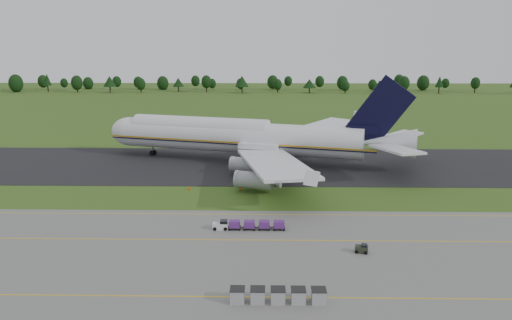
{
  "coord_description": "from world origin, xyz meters",
  "views": [
    {
      "loc": [
        3.92,
        -94.99,
        29.93
      ],
      "look_at": [
        2.11,
        2.0,
        7.32
      ],
      "focal_mm": 35.0,
      "sensor_mm": 36.0,
      "label": 1
    }
  ],
  "objects_px": {
    "aircraft": "(245,137)",
    "uld_row": "(278,296)",
    "baggage_train": "(248,225)",
    "utility_cart": "(361,249)",
    "edge_markers": "(215,189)"
  },
  "relations": [
    {
      "from": "aircraft",
      "to": "uld_row",
      "type": "distance_m",
      "value": 73.27
    },
    {
      "from": "baggage_train",
      "to": "aircraft",
      "type": "bearing_deg",
      "value": 92.82
    },
    {
      "from": "utility_cart",
      "to": "uld_row",
      "type": "height_order",
      "value": "uld_row"
    },
    {
      "from": "baggage_train",
      "to": "edge_markers",
      "type": "xyz_separation_m",
      "value": [
        -7.75,
        22.89,
        -0.56
      ]
    },
    {
      "from": "utility_cart",
      "to": "baggage_train",
      "type": "bearing_deg",
      "value": 151.97
    },
    {
      "from": "baggage_train",
      "to": "uld_row",
      "type": "distance_m",
      "value": 24.21
    },
    {
      "from": "utility_cart",
      "to": "uld_row",
      "type": "relative_size",
      "value": 0.18
    },
    {
      "from": "baggage_train",
      "to": "edge_markers",
      "type": "bearing_deg",
      "value": 108.7
    },
    {
      "from": "aircraft",
      "to": "uld_row",
      "type": "height_order",
      "value": "aircraft"
    },
    {
      "from": "baggage_train",
      "to": "utility_cart",
      "type": "xyz_separation_m",
      "value": [
        17.03,
        -9.06,
        -0.28
      ]
    },
    {
      "from": "utility_cart",
      "to": "uld_row",
      "type": "bearing_deg",
      "value": -130.55
    },
    {
      "from": "edge_markers",
      "to": "uld_row",
      "type": "bearing_deg",
      "value": -75.39
    },
    {
      "from": "baggage_train",
      "to": "uld_row",
      "type": "relative_size",
      "value": 1.05
    },
    {
      "from": "utility_cart",
      "to": "edge_markers",
      "type": "bearing_deg",
      "value": 127.79
    },
    {
      "from": "edge_markers",
      "to": "aircraft",
      "type": "bearing_deg",
      "value": 78.4
    }
  ]
}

